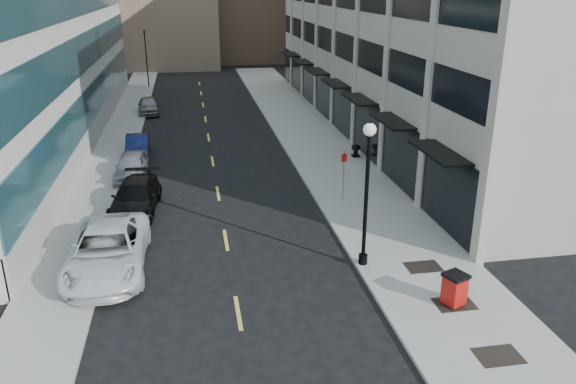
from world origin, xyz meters
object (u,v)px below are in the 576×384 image
object	(u,v)px
car_white_van	(107,250)
car_black_pickup	(136,197)
car_blue_sedan	(138,146)
sign_post	(344,168)
urn_planter	(356,149)
car_silver_sedan	(132,166)
lamppost	(367,182)
trash_bin	(455,288)
car_grey_sedan	(148,105)
traffic_signal	(144,34)

from	to	relation	value
car_white_van	car_black_pickup	world-z (taller)	car_white_van
car_white_van	car_blue_sedan	xyz separation A→B (m)	(0.00, 16.07, -0.21)
car_black_pickup	sign_post	bearing A→B (deg)	2.05
car_black_pickup	urn_planter	size ratio (longest dim) A/B	6.32
car_silver_sedan	car_blue_sedan	distance (m)	4.66
car_black_pickup	lamppost	distance (m)	12.55
sign_post	trash_bin	bearing A→B (deg)	-99.63
car_white_van	sign_post	bearing A→B (deg)	26.98
car_black_pickup	car_silver_sedan	size ratio (longest dim) A/B	1.18
car_silver_sedan	trash_bin	xyz separation A→B (m)	(12.33, -16.41, 0.04)
lamppost	urn_planter	world-z (taller)	lamppost
car_black_pickup	car_blue_sedan	world-z (taller)	car_black_pickup
car_silver_sedan	car_blue_sedan	bearing A→B (deg)	93.02
car_blue_sedan	sign_post	xyz separation A→B (m)	(11.20, -10.44, 1.16)
car_blue_sedan	car_grey_sedan	xyz separation A→B (m)	(0.00, 12.93, 0.05)
car_black_pickup	urn_planter	xyz separation A→B (m)	(13.43, 6.68, -0.11)
car_black_pickup	car_blue_sedan	distance (m)	9.89
car_white_van	urn_planter	size ratio (longest dim) A/B	7.72
car_silver_sedan	urn_planter	size ratio (longest dim) A/B	5.36
traffic_signal	trash_bin	bearing A→B (deg)	-74.50
traffic_signal	car_black_pickup	size ratio (longest dim) A/B	1.33
car_white_van	car_black_pickup	bearing A→B (deg)	84.65
sign_post	car_white_van	bearing A→B (deg)	-169.03
car_silver_sedan	car_black_pickup	bearing A→B (deg)	-80.29
car_white_van	car_blue_sedan	size ratio (longest dim) A/B	1.55
car_white_van	urn_planter	distance (m)	19.06
car_white_van	car_grey_sedan	world-z (taller)	car_white_van
car_grey_sedan	urn_planter	xyz separation A→B (m)	(14.04, -16.12, -0.08)
sign_post	car_silver_sedan	bearing A→B (deg)	136.98
car_black_pickup	car_blue_sedan	size ratio (longest dim) A/B	1.27
car_grey_sedan	lamppost	xyz separation A→B (m)	(10.10, -30.49, 2.91)
traffic_signal	sign_post	distance (m)	38.46
car_black_pickup	sign_post	xyz separation A→B (m)	(10.59, -0.57, 1.08)
car_silver_sedan	sign_post	distance (m)	12.65
car_black_pickup	car_grey_sedan	size ratio (longest dim) A/B	1.22
traffic_signal	lamppost	size ratio (longest dim) A/B	1.17
lamppost	car_grey_sedan	bearing A→B (deg)	108.33
traffic_signal	car_blue_sedan	xyz separation A→B (m)	(0.70, -25.93, -5.03)
car_white_van	car_silver_sedan	world-z (taller)	car_white_van
car_black_pickup	urn_planter	bearing A→B (deg)	31.57
car_white_van	trash_bin	xyz separation A→B (m)	(12.33, -5.00, -0.10)
car_silver_sedan	car_grey_sedan	size ratio (longest dim) A/B	1.04
traffic_signal	car_grey_sedan	world-z (taller)	traffic_signal
car_grey_sedan	urn_planter	distance (m)	21.38
trash_bin	sign_post	size ratio (longest dim) A/B	0.45
trash_bin	car_white_van	bearing A→B (deg)	135.51
car_white_van	lamppost	size ratio (longest dim) A/B	1.08
trash_bin	sign_post	xyz separation A→B (m)	(-1.13, 10.63, 1.04)
trash_bin	urn_planter	distance (m)	17.96
car_white_van	car_silver_sedan	xyz separation A→B (m)	(0.00, 11.41, -0.13)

